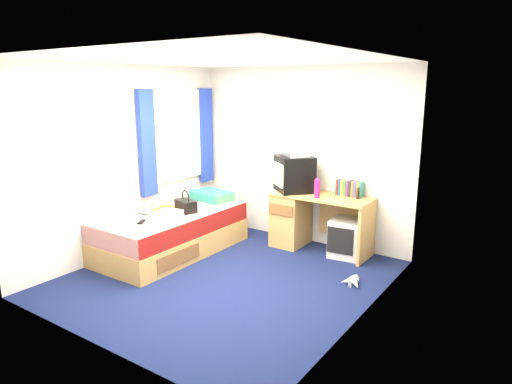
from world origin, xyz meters
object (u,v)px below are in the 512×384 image
Objects in this scene: desk at (303,217)px; colour_swatch_fan at (137,221)px; picture_frame at (359,193)px; handbag at (186,205)px; remote_control at (141,222)px; storage_cube at (347,238)px; bed at (172,232)px; pink_water_bottle at (317,189)px; crt_tv at (294,174)px; pillow at (212,196)px; white_heels at (352,282)px; vcr at (295,153)px; aerosol_can at (318,187)px; magazine at (165,209)px; water_bottle at (144,212)px; towel at (170,214)px.

colour_swatch_fan is at bearing -128.16° from desk.
handbag is at bearing -151.54° from picture_frame.
storage_cube is at bearing 11.38° from remote_control.
colour_swatch_fan reaches higher than bed.
crt_tv is at bearing 159.17° from pink_water_bottle.
pillow is at bearing 61.27° from remote_control.
picture_frame reaches higher than white_heels.
remote_control is (-1.12, -1.70, -0.71)m from vcr.
bed is at bearing 63.65° from remote_control.
white_heels is at bearing 7.33° from crt_tv.
crt_tv is at bearing 26.86° from remote_control.
desk is at bearing 42.00° from bed.
vcr is 0.54m from aerosol_can.
crt_tv is (1.15, 1.17, 0.72)m from bed.
magazine is at bearing 79.81° from remote_control.
magazine is at bearing 158.28° from bed.
towel is at bearing 12.19° from water_bottle.
desk is at bearing 36.36° from vcr.
white_heels is (2.35, -0.45, -0.56)m from pillow.
storage_cube is 2.22× the size of colour_swatch_fan.
handbag is at bearing -156.95° from storage_cube.
colour_swatch_fan is 0.07m from remote_control.
picture_frame is at bearing 48.02° from crt_tv.
handbag is (0.13, -0.67, 0.02)m from pillow.
towel reaches higher than water_bottle.
vcr is 1.14× the size of handbag.
aerosol_can is 0.73× the size of towel.
desk reaches higher than remote_control.
picture_frame is at bearing 34.21° from water_bottle.
storage_cube is at bearing -1.93° from desk.
pink_water_bottle reaches higher than magazine.
vcr reaches higher than remote_control.
storage_cube is 2.56m from remote_control.
vcr is 2.20m from colour_swatch_fan.
aerosol_can is at bearing 10.23° from desk.
pink_water_bottle is 0.84× the size of towel.
vcr is at bearing 26.84° from remote_control.
desk is 0.48m from aerosol_can.
magazine is 0.64m from remote_control.
desk is 1.99× the size of crt_tv.
pillow is at bearing 89.53° from bed.
pink_water_bottle is at bearing -65.14° from aerosol_can.
bed is at bearing -155.50° from storage_cube.
pillow is 2.00m from storage_cube.
bed is 3.47× the size of pillow.
magazine is at bearing -153.94° from picture_frame.
vcr is at bearing -175.83° from picture_frame.
handbag reaches higher than remote_control.
bed is 0.87m from pillow.
towel is (0.02, -0.31, -0.04)m from handbag.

